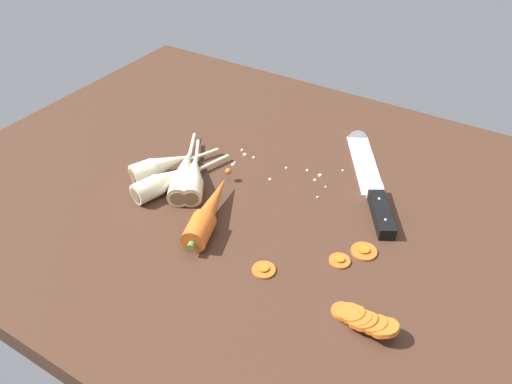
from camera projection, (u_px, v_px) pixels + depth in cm
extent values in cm
cube|color=#42281C|center=(262.00, 201.00, 96.94)|extent=(120.00, 90.00, 4.00)
cube|color=silver|center=(365.00, 163.00, 102.78)|extent=(14.28, 19.31, 0.50)
cone|color=silver|center=(356.00, 134.00, 111.63)|extent=(4.95, 4.64, 3.96)
cube|color=silver|center=(375.00, 191.00, 94.36)|extent=(3.55, 3.25, 2.20)
cube|color=black|center=(381.00, 214.00, 89.23)|extent=(8.18, 10.82, 2.20)
sphere|color=silver|center=(379.00, 199.00, 90.76)|extent=(0.50, 0.50, 0.50)
sphere|color=silver|center=(386.00, 220.00, 86.34)|extent=(0.50, 0.50, 0.50)
cylinder|color=#D6601E|center=(199.00, 231.00, 84.39)|extent=(5.85, 7.09, 4.20)
cone|color=#D6601E|center=(213.00, 203.00, 90.00)|extent=(8.25, 15.16, 3.99)
sphere|color=#D6601E|center=(229.00, 171.00, 97.63)|extent=(1.20, 1.20, 1.20)
cylinder|color=#5B7F3D|center=(191.00, 246.00, 81.59)|extent=(1.45, 1.32, 1.20)
cylinder|color=beige|center=(143.00, 172.00, 97.49)|extent=(5.41, 5.56, 4.00)
cone|color=beige|center=(172.00, 162.00, 100.12)|extent=(6.60, 8.53, 3.80)
cylinder|color=beige|center=(200.00, 156.00, 103.37)|extent=(4.03, 7.83, 0.70)
cylinder|color=#7A6647|center=(132.00, 176.00, 96.54)|extent=(2.68, 1.42, 2.80)
cylinder|color=beige|center=(147.00, 190.00, 93.18)|extent=(5.26, 5.87, 4.00)
cone|color=beige|center=(179.00, 175.00, 96.74)|extent=(6.18, 9.47, 3.80)
cylinder|color=beige|center=(209.00, 165.00, 100.93)|extent=(3.43, 9.25, 0.70)
cylinder|color=#7A6647|center=(135.00, 195.00, 91.90)|extent=(2.77, 1.10, 2.80)
cylinder|color=beige|center=(180.00, 189.00, 93.26)|extent=(6.14, 6.65, 4.00)
cone|color=beige|center=(186.00, 166.00, 99.14)|extent=(8.05, 10.16, 3.80)
cylinder|color=beige|center=(191.00, 148.00, 105.72)|extent=(5.76, 9.29, 0.70)
cylinder|color=#7A6647|center=(178.00, 199.00, 91.14)|extent=(2.58, 1.66, 2.80)
cylinder|color=beige|center=(192.00, 190.00, 93.03)|extent=(5.96, 6.18, 4.00)
cone|color=beige|center=(194.00, 169.00, 98.26)|extent=(7.82, 9.17, 3.80)
cylinder|color=beige|center=(197.00, 153.00, 104.16)|extent=(5.60, 8.05, 0.70)
cylinder|color=#7A6647|center=(191.00, 199.00, 91.15)|extent=(2.51, 1.78, 2.80)
cylinder|color=#D6601E|center=(343.00, 310.00, 73.71)|extent=(3.26, 3.26, 0.70)
cylinder|color=#D6601E|center=(348.00, 312.00, 73.14)|extent=(3.53, 3.46, 1.95)
cylinder|color=#D6601E|center=(353.00, 315.00, 72.49)|extent=(3.55, 3.49, 2.15)
cylinder|color=#D6601E|center=(360.00, 319.00, 71.56)|extent=(3.64, 3.60, 2.32)
cylinder|color=#D6601E|center=(365.00, 321.00, 70.97)|extent=(3.68, 3.63, 2.27)
cylinder|color=#D6601E|center=(375.00, 325.00, 70.23)|extent=(3.68, 3.63, 2.28)
cylinder|color=#D6601E|center=(382.00, 329.00, 69.38)|extent=(3.34, 3.27, 1.97)
cylinder|color=#D6601E|center=(386.00, 328.00, 69.23)|extent=(3.56, 3.48, 1.84)
cylinder|color=#D6601E|center=(264.00, 269.00, 80.02)|extent=(3.68, 3.68, 0.70)
cylinder|color=orange|center=(264.00, 268.00, 79.85)|extent=(1.55, 1.55, 0.16)
cylinder|color=#D6601E|center=(364.00, 251.00, 83.24)|extent=(4.20, 4.20, 0.70)
cylinder|color=orange|center=(364.00, 249.00, 83.07)|extent=(1.76, 1.76, 0.16)
cylinder|color=#D6601E|center=(340.00, 260.00, 81.58)|extent=(3.39, 3.39, 0.70)
cylinder|color=orange|center=(340.00, 259.00, 81.41)|extent=(1.43, 1.43, 0.16)
sphere|color=beige|center=(235.00, 161.00, 103.41)|extent=(0.45, 0.45, 0.45)
sphere|color=beige|center=(320.00, 174.00, 99.68)|extent=(0.85, 0.85, 0.85)
sphere|color=beige|center=(254.00, 156.00, 104.62)|extent=(0.61, 0.61, 0.61)
sphere|color=beige|center=(326.00, 186.00, 96.99)|extent=(0.40, 0.40, 0.40)
sphere|color=beige|center=(288.00, 168.00, 101.61)|extent=(0.53, 0.53, 0.53)
sphere|color=beige|center=(233.00, 163.00, 102.58)|extent=(0.83, 0.83, 0.83)
sphere|color=beige|center=(270.00, 178.00, 98.76)|extent=(0.62, 0.62, 0.62)
sphere|color=beige|center=(245.00, 153.00, 105.33)|extent=(0.85, 0.85, 0.85)
sphere|color=beige|center=(315.00, 179.00, 98.59)|extent=(0.63, 0.63, 0.63)
sphere|color=beige|center=(307.00, 169.00, 101.08)|extent=(0.60, 0.60, 0.60)
sphere|color=beige|center=(242.00, 149.00, 106.73)|extent=(0.65, 0.65, 0.65)
sphere|color=beige|center=(318.00, 196.00, 94.52)|extent=(0.47, 0.47, 0.47)
sphere|color=beige|center=(343.00, 170.00, 101.11)|extent=(0.48, 0.48, 0.48)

